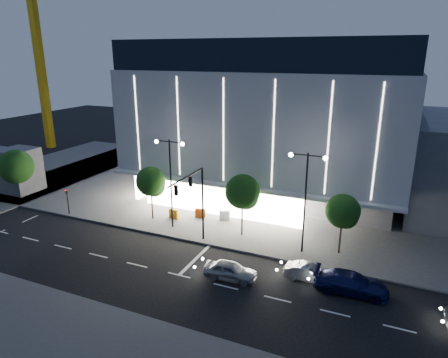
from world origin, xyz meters
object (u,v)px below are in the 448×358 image
Objects in this scene: car_third at (351,283)px; tower_crane at (40,29)px; barrier_c at (200,213)px; ped_signal_far at (67,198)px; car_second at (309,273)px; tree_right at (343,213)px; tree_left at (151,183)px; barrier_a at (173,214)px; street_lamp_west at (170,171)px; street_lamp_east at (306,189)px; car_lead at (230,271)px; barrier_d at (225,215)px; traffic_mast at (195,194)px; tree_mid at (243,193)px.

tower_crane is at bearing 61.83° from car_third.
tower_crane is at bearing 141.82° from barrier_c.
ped_signal_far is 14.32m from barrier_c.
tree_right is at bearing -14.14° from car_second.
tree_left is 4.01m from barrier_a.
street_lamp_west reaches higher than ped_signal_far.
tower_crane is (-50.92, 22.00, 14.55)m from street_lamp_east.
car_lead is at bearing -28.45° from barrier_a.
ped_signal_far is (-25.00, -1.50, -4.07)m from street_lamp_east.
car_third is at bearing -44.41° from street_lamp_east.
tower_crane is 49.91m from barrier_d.
car_third reaches higher than barrier_a.
street_lamp_east reaches higher than tree_left.
street_lamp_east is at bearing -23.37° from tower_crane.
tower_crane is (-37.92, 22.00, 14.55)m from street_lamp_west.
street_lamp_west is 6.36m from barrier_c.
tower_crane is at bearing 149.02° from tree_left.
tower_crane is at bearing 137.80° from ped_signal_far.
barrier_a is at bearing 177.16° from tree_right.
car_lead is 1.09× the size of car_second.
traffic_mast is 6.43× the size of barrier_d.
street_lamp_east is 13.07m from barrier_c.
street_lamp_west is at bearing 7.13° from ped_signal_far.
tree_mid reaches higher than car_third.
car_second is at bearing -16.38° from tree_left.
ped_signal_far reaches higher than car_second.
tree_mid is 1.48× the size of car_lead.
tower_crane reaches higher than car_second.
car_third reaches higher than barrier_c.
traffic_mast reaches higher than barrier_a.
barrier_a is (-8.02, 0.84, -3.68)m from tree_mid.
car_third is (8.74, 1.83, 0.06)m from car_lead.
barrier_d is (-8.95, 3.68, -5.31)m from street_lamp_east.
tree_mid is at bearing 8.26° from street_lamp_west.
tree_mid is at bearing 180.00° from tree_right.
tree_left is 10.00m from tree_mid.
tower_crane reaches higher than barrier_c.
ped_signal_far is at bearing 81.52° from car_third.
barrier_d is (-13.58, 8.21, -0.12)m from car_third.
street_lamp_east is (9.00, 2.66, 0.93)m from traffic_mast.
barrier_c is (4.46, 2.15, -3.38)m from tree_left.
tree_mid is at bearing -33.83° from barrier_c.
barrier_a is (-17.02, 0.84, -3.23)m from tree_right.
tree_left is 1.08× the size of car_third.
traffic_mast is at bearing 84.32° from car_second.
street_lamp_west is 8.18× the size of barrier_c.
street_lamp_west is 8.18× the size of barrier_d.
street_lamp_west is 16.19m from tree_right.
street_lamp_east is 57.35m from tower_crane.
car_second is (5.63, 2.24, -0.08)m from car_lead.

